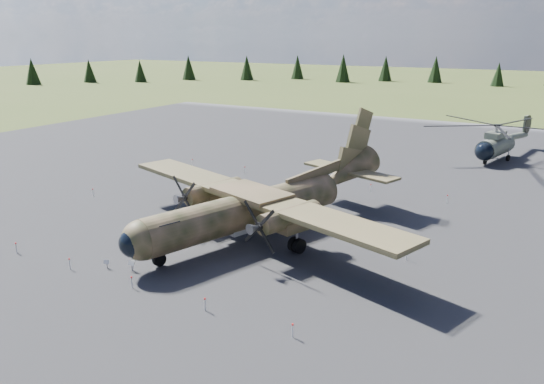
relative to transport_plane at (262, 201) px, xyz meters
The scene contains 8 objects.
ground 5.25m from the transport_plane, behind, with size 500.00×500.00×0.00m, color #4B5526.
apron 11.82m from the transport_plane, 112.17° to the left, with size 120.00×120.00×0.04m, color #57565B.
transport_plane is the anchor object (origin of this frame).
helicopter_near 41.08m from the transport_plane, 71.55° to the left, with size 23.26×24.55×4.97m.
info_placard_left 13.25m from the transport_plane, 118.10° to the right, with size 0.47×0.31×0.68m.
info_placard_right 11.95m from the transport_plane, 111.36° to the right, with size 0.53×0.28×0.79m.
barrier_fence 5.38m from the transport_plane, behind, with size 33.12×29.62×0.85m.
treeline 10.56m from the transport_plane, 56.39° to the right, with size 335.58×332.09×10.95m.
Camera 1 is at (25.88, -36.56, 16.09)m, focal length 35.00 mm.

